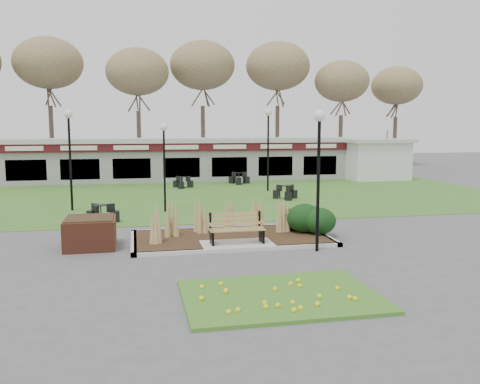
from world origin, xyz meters
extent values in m
plane|color=#515154|center=(0.00, 0.00, 0.00)|extent=(100.00, 100.00, 0.00)
cube|color=#396821|center=(0.00, 12.00, 0.01)|extent=(34.00, 16.00, 0.02)
cube|color=#437320|center=(0.00, -4.60, 0.04)|extent=(4.20, 3.00, 0.08)
cube|color=black|center=(0.00, 1.20, 0.06)|extent=(6.22, 3.22, 0.12)
cube|color=#B7B7B2|center=(0.00, -0.41, 0.06)|extent=(6.40, 0.18, 0.12)
cube|color=#B7B7B2|center=(0.00, 2.81, 0.06)|extent=(6.40, 0.18, 0.12)
cube|color=#B7B7B2|center=(-3.11, 1.20, 0.06)|extent=(0.18, 3.40, 0.12)
cube|color=#B7B7B2|center=(3.11, 1.20, 0.06)|extent=(0.18, 3.40, 0.12)
cube|color=#B7B7B2|center=(0.00, 0.15, 0.07)|extent=(2.20, 1.20, 0.13)
cone|color=tan|center=(-1.90, 1.60, 0.70)|extent=(0.36, 0.36, 1.15)
cone|color=tan|center=(-0.90, 2.00, 0.70)|extent=(0.36, 0.36, 1.15)
cone|color=tan|center=(0.20, 2.20, 0.70)|extent=(0.36, 0.36, 1.15)
cone|color=tan|center=(1.10, 2.00, 0.70)|extent=(0.36, 0.36, 1.15)
cone|color=tan|center=(1.90, 1.60, 0.70)|extent=(0.36, 0.36, 1.15)
cone|color=tan|center=(-2.40, 0.80, 0.70)|extent=(0.36, 0.36, 1.15)
ellipsoid|color=black|center=(2.60, 1.40, 0.59)|extent=(1.21, 1.10, 0.99)
ellipsoid|color=black|center=(3.00, 1.00, 0.54)|extent=(1.10, 1.00, 0.90)
ellipsoid|color=black|center=(2.90, 1.90, 0.53)|extent=(1.06, 0.96, 0.86)
ellipsoid|color=black|center=(2.30, 1.90, 0.48)|extent=(0.92, 0.84, 0.76)
cube|color=tan|center=(0.00, 0.15, 0.56)|extent=(1.70, 0.57, 0.04)
cube|color=tan|center=(0.00, 0.46, 0.84)|extent=(1.70, 0.13, 0.44)
cube|color=black|center=(-0.78, 0.15, 0.34)|extent=(0.06, 0.55, 0.42)
cube|color=black|center=(0.78, 0.15, 0.34)|extent=(0.06, 0.55, 0.42)
cube|color=black|center=(-0.78, 0.45, 0.81)|extent=(0.06, 0.06, 0.50)
cube|color=black|center=(0.78, 0.45, 0.81)|extent=(0.06, 0.06, 0.50)
cube|color=tan|center=(-0.82, 0.13, 0.74)|extent=(0.05, 0.50, 0.04)
cube|color=tan|center=(0.82, 0.13, 0.74)|extent=(0.05, 0.50, 0.04)
cube|color=brown|center=(-4.40, 1.00, 0.45)|extent=(1.50, 1.50, 0.90)
cube|color=black|center=(-4.40, 1.00, 0.92)|extent=(1.40, 1.40, 0.06)
cube|color=gray|center=(0.00, 20.00, 1.30)|extent=(24.00, 3.00, 2.60)
cube|color=#480F14|center=(0.00, 18.45, 2.35)|extent=(24.00, 0.18, 0.55)
cube|color=silver|center=(0.00, 20.00, 2.75)|extent=(24.60, 3.40, 0.30)
cube|color=silver|center=(0.00, 18.34, 2.35)|extent=(22.00, 0.02, 0.28)
cube|color=black|center=(0.00, 18.55, 1.00)|extent=(22.00, 0.10, 1.30)
cube|color=silver|center=(13.50, 18.00, 1.30)|extent=(4.00, 3.00, 2.60)
cube|color=silver|center=(13.50, 18.00, 2.70)|extent=(4.40, 3.40, 0.25)
cylinder|color=#47382B|center=(-9.00, 28.00, 2.59)|extent=(0.36, 0.36, 5.17)
ellipsoid|color=brown|center=(-9.00, 28.00, 8.39)|extent=(5.24, 5.24, 3.93)
cylinder|color=#47382B|center=(-3.00, 28.00, 2.59)|extent=(0.36, 0.36, 5.17)
ellipsoid|color=brown|center=(-3.00, 28.00, 8.39)|extent=(5.24, 5.24, 3.93)
cylinder|color=#47382B|center=(3.00, 28.00, 2.59)|extent=(0.36, 0.36, 5.17)
ellipsoid|color=brown|center=(3.00, 28.00, 8.39)|extent=(5.24, 5.24, 3.93)
cylinder|color=#47382B|center=(9.00, 28.00, 2.59)|extent=(0.36, 0.36, 5.17)
ellipsoid|color=brown|center=(9.00, 28.00, 8.39)|extent=(5.24, 5.24, 3.93)
cylinder|color=#47382B|center=(15.00, 28.00, 2.59)|extent=(0.36, 0.36, 5.17)
ellipsoid|color=brown|center=(15.00, 28.00, 8.39)|extent=(5.24, 5.24, 3.93)
cylinder|color=#47382B|center=(21.00, 28.00, 2.59)|extent=(0.36, 0.36, 5.17)
ellipsoid|color=brown|center=(21.00, 28.00, 8.39)|extent=(5.24, 5.24, 3.93)
cylinder|color=black|center=(2.24, -0.80, 1.92)|extent=(0.10, 0.10, 3.85)
sphere|color=white|center=(2.24, -0.80, 4.00)|extent=(0.35, 0.35, 0.35)
cylinder|color=black|center=(-5.76, 8.30, 2.03)|extent=(0.10, 0.10, 4.05)
sphere|color=white|center=(-5.76, 8.30, 4.21)|extent=(0.36, 0.36, 0.36)
cylinder|color=black|center=(-1.77, 7.16, 1.76)|extent=(0.09, 0.09, 3.52)
sphere|color=white|center=(-1.77, 7.16, 3.66)|extent=(0.32, 0.32, 0.32)
cylinder|color=black|center=(4.43, 13.15, 2.15)|extent=(0.11, 0.11, 4.30)
sphere|color=white|center=(4.43, 13.15, 4.48)|extent=(0.39, 0.39, 0.39)
cylinder|color=black|center=(-4.33, 5.00, 0.03)|extent=(0.41, 0.41, 0.03)
cylinder|color=black|center=(-4.33, 5.00, 0.37)|extent=(0.05, 0.05, 0.67)
cylinder|color=black|center=(-4.33, 5.00, 0.71)|extent=(0.56, 0.56, 0.02)
cube|color=black|center=(-3.83, 5.12, 0.24)|extent=(0.38, 0.38, 0.43)
cube|color=black|center=(-4.68, 5.37, 0.24)|extent=(0.45, 0.45, 0.43)
cube|color=black|center=(-4.47, 4.51, 0.24)|extent=(0.40, 0.40, 0.43)
cylinder|color=black|center=(3.54, 17.00, 0.03)|extent=(0.43, 0.43, 0.03)
cylinder|color=black|center=(3.54, 17.00, 0.38)|extent=(0.05, 0.05, 0.70)
cylinder|color=black|center=(3.54, 17.00, 0.74)|extent=(0.58, 0.58, 0.02)
cube|color=black|center=(4.06, 17.14, 0.24)|extent=(0.41, 0.41, 0.45)
cube|color=black|center=(3.16, 17.37, 0.24)|extent=(0.47, 0.47, 0.45)
cube|color=black|center=(3.41, 16.48, 0.24)|extent=(0.40, 0.40, 0.45)
cylinder|color=black|center=(4.50, 9.78, 0.03)|extent=(0.40, 0.40, 0.03)
cylinder|color=black|center=(4.50, 9.78, 0.36)|extent=(0.05, 0.05, 0.66)
cylinder|color=black|center=(4.50, 9.78, 0.70)|extent=(0.55, 0.55, 0.02)
cube|color=black|center=(4.95, 10.00, 0.23)|extent=(0.42, 0.42, 0.42)
cube|color=black|center=(4.08, 10.06, 0.23)|extent=(0.43, 0.43, 0.42)
cube|color=black|center=(4.46, 9.27, 0.23)|extent=(0.33, 0.33, 0.42)
cylinder|color=black|center=(-0.22, 15.60, 0.03)|extent=(0.39, 0.39, 0.03)
cylinder|color=black|center=(-0.22, 15.60, 0.35)|extent=(0.04, 0.04, 0.64)
cylinder|color=black|center=(-0.22, 15.60, 0.68)|extent=(0.53, 0.53, 0.02)
cube|color=black|center=(0.25, 15.71, 0.22)|extent=(0.36, 0.36, 0.41)
cube|color=black|center=(-0.56, 15.96, 0.22)|extent=(0.43, 0.43, 0.41)
cube|color=black|center=(-0.36, 15.14, 0.22)|extent=(0.38, 0.38, 0.41)
cylinder|color=black|center=(14.32, 18.00, 1.10)|extent=(0.06, 0.06, 2.20)
imported|color=#2E49A4|center=(14.32, 18.00, 1.44)|extent=(2.33, 2.36, 1.66)
imported|color=silver|center=(-12.71, 25.32, 0.83)|extent=(4.96, 2.22, 1.66)
camera|label=1|loc=(-3.02, -14.80, 3.69)|focal=38.00mm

